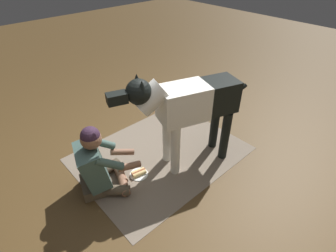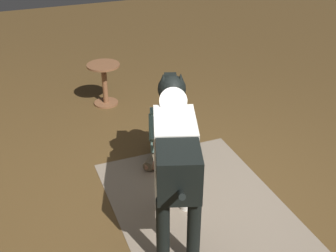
{
  "view_description": "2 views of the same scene",
  "coord_description": "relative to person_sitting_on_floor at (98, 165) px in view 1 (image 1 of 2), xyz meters",
  "views": [
    {
      "loc": [
        1.47,
        2.03,
        2.26
      ],
      "look_at": [
        -0.06,
        0.37,
        0.64
      ],
      "focal_mm": 28.13,
      "sensor_mm": 36.0,
      "label": 1
    },
    {
      "loc": [
        -3.01,
        1.52,
        2.66
      ],
      "look_at": [
        0.37,
        0.19,
        0.6
      ],
      "focal_mm": 45.74,
      "sensor_mm": 36.0,
      "label": 2
    }
  ],
  "objects": [
    {
      "name": "ground_plane",
      "position": [
        -0.66,
        -0.06,
        -0.33
      ],
      "size": [
        15.83,
        15.83,
        0.0
      ],
      "primitive_type": "plane",
      "color": "#4D371C"
    },
    {
      "name": "area_rug",
      "position": [
        -0.84,
        0.03,
        -0.33
      ],
      "size": [
        2.01,
        1.54,
        0.01
      ],
      "primitive_type": "cube",
      "color": "#746656",
      "rests_on": "ground"
    },
    {
      "name": "person_sitting_on_floor",
      "position": [
        0.0,
        0.0,
        0.0
      ],
      "size": [
        0.71,
        0.6,
        0.81
      ],
      "color": "brown",
      "rests_on": "ground"
    },
    {
      "name": "large_dog",
      "position": [
        -0.98,
        0.34,
        0.47
      ],
      "size": [
        1.53,
        0.66,
        1.23
      ],
      "color": "silver",
      "rests_on": "ground"
    },
    {
      "name": "hot_dog_on_plate",
      "position": [
        -0.41,
        0.14,
        -0.3
      ],
      "size": [
        0.21,
        0.21,
        0.06
      ],
      "color": "white",
      "rests_on": "ground"
    }
  ]
}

